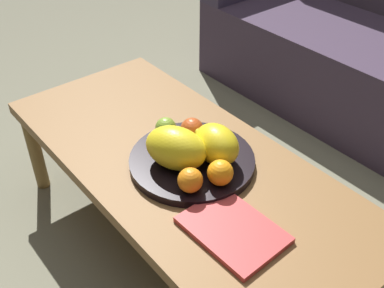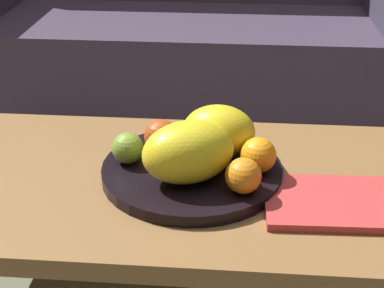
% 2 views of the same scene
% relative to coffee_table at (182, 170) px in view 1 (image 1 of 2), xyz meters
% --- Properties ---
extents(ground_plane, '(8.00, 8.00, 0.00)m').
position_rel_coffee_table_xyz_m(ground_plane, '(0.00, 0.00, -0.34)').
color(ground_plane, '#6D6C57').
extents(coffee_table, '(1.27, 0.57, 0.38)m').
position_rel_coffee_table_xyz_m(coffee_table, '(0.00, 0.00, 0.00)').
color(coffee_table, brown).
rests_on(coffee_table, ground_plane).
extents(fruit_bowl, '(0.37, 0.37, 0.03)m').
position_rel_coffee_table_xyz_m(fruit_bowl, '(0.04, 0.01, 0.05)').
color(fruit_bowl, black).
rests_on(fruit_bowl, coffee_table).
extents(melon_large_front, '(0.16, 0.13, 0.11)m').
position_rel_coffee_table_xyz_m(melon_large_front, '(0.09, 0.06, 0.12)').
color(melon_large_front, yellow).
rests_on(melon_large_front, fruit_bowl).
extents(melon_smaller_beside, '(0.22, 0.19, 0.12)m').
position_rel_coffee_table_xyz_m(melon_smaller_beside, '(0.03, -0.05, 0.13)').
color(melon_smaller_beside, yellow).
rests_on(melon_smaller_beside, fruit_bowl).
extents(orange_front, '(0.07, 0.07, 0.07)m').
position_rel_coffee_table_xyz_m(orange_front, '(0.14, -0.08, 0.10)').
color(orange_front, orange).
rests_on(orange_front, fruit_bowl).
extents(orange_left, '(0.07, 0.07, 0.07)m').
position_rel_coffee_table_xyz_m(orange_left, '(0.17, 0.00, 0.10)').
color(orange_left, orange).
rests_on(orange_left, fruit_bowl).
extents(apple_front, '(0.07, 0.07, 0.07)m').
position_rel_coffee_table_xyz_m(apple_front, '(-0.10, 0.01, 0.10)').
color(apple_front, olive).
rests_on(apple_front, fruit_bowl).
extents(apple_left, '(0.07, 0.07, 0.07)m').
position_rel_coffee_table_xyz_m(apple_left, '(-0.03, 0.07, 0.10)').
color(apple_left, '#B3471C').
rests_on(apple_left, fruit_bowl).
extents(banana_bunch, '(0.17, 0.15, 0.06)m').
position_rel_coffee_table_xyz_m(banana_bunch, '(0.06, 0.08, 0.09)').
color(banana_bunch, yellow).
rests_on(banana_bunch, fruit_bowl).
extents(magazine, '(0.26, 0.19, 0.02)m').
position_rel_coffee_table_xyz_m(magazine, '(0.31, -0.08, 0.05)').
color(magazine, '#BF3A39').
rests_on(magazine, coffee_table).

